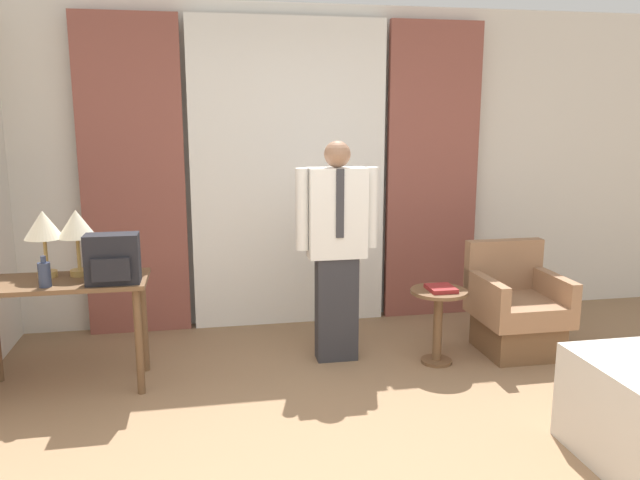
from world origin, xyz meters
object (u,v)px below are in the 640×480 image
desk (62,299)px  table_lamp_right (76,227)px  person (337,244)px  bottle_near_edge (44,274)px  backpack (113,259)px  side_table (438,314)px  armchair (516,312)px  book (441,288)px  table_lamp_left (43,228)px

desk → table_lamp_right: bearing=46.2°
desk → person: (1.87, 0.16, 0.27)m
bottle_near_edge → person: bearing=9.1°
table_lamp_right → person: 1.78m
desk → backpack: size_ratio=3.30×
side_table → backpack: bearing=-177.9°
bottle_near_edge → backpack: size_ratio=0.60×
bottle_near_edge → table_lamp_right: bearing=58.0°
person → bottle_near_edge: bearing=-170.9°
armchair → book: size_ratio=3.89×
desk → side_table: bearing=-1.3°
bottle_near_edge → book: bottle_near_edge is taller
desk → table_lamp_right: table_lamp_right is taller
table_lamp_right → bottle_near_edge: (-0.16, -0.26, -0.25)m
bottle_near_edge → person: 1.95m
person → book: (0.72, -0.23, -0.31)m
person → armchair: bearing=-4.1°
armchair → side_table: (-0.68, -0.12, 0.06)m
side_table → bottle_near_edge: bearing=-178.0°
table_lamp_right → book: table_lamp_right is taller
backpack → book: 2.26m
bottle_near_edge → person: (1.93, 0.31, 0.06)m
side_table → table_lamp_right: bearing=176.2°
bottle_near_edge → person: person is taller
table_lamp_left → backpack: size_ratio=1.34×
person → table_lamp_right: bearing=-178.3°
backpack → person: 1.55m
person → side_table: bearing=-17.1°
side_table → book: 0.19m
bottle_near_edge → side_table: size_ratio=0.36×
table_lamp_left → armchair: table_lamp_left is taller
person → desk: bearing=-175.2°
desk → person: 1.90m
table_lamp_right → backpack: (0.25, -0.25, -0.18)m
person → book: person is taller
desk → bottle_near_edge: size_ratio=5.52×
backpack → person: (1.52, 0.30, -0.02)m
person → armchair: (1.39, -0.10, -0.57)m
backpack → table_lamp_left: bearing=151.3°
book → table_lamp_left: bearing=176.1°
desk → bottle_near_edge: 0.26m
desk → table_lamp_left: (-0.10, 0.11, 0.46)m
table_lamp_right → person: person is taller
desk → person: person is taller
table_lamp_left → side_table: bearing=-3.6°
table_lamp_right → book: (2.48, -0.18, -0.50)m
bottle_near_edge → backpack: (0.41, 0.01, 0.07)m
table_lamp_left → bottle_near_edge: (0.04, -0.26, -0.25)m
table_lamp_left → armchair: size_ratio=0.54×
bottle_near_edge → side_table: bearing=2.0°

